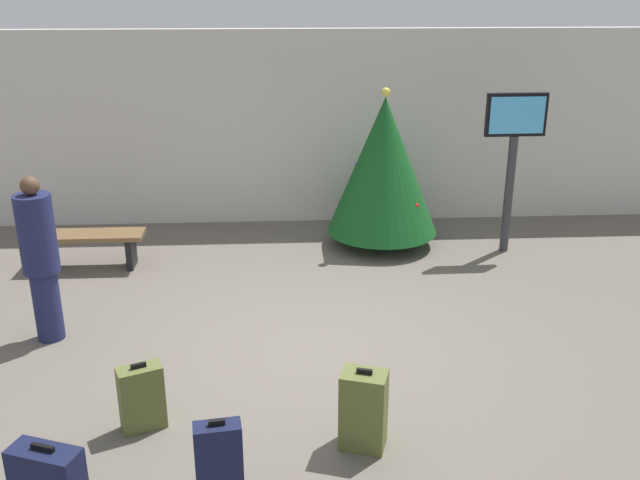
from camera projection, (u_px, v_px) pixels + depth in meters
name	position (u px, v px, depth m)	size (l,w,h in m)	color
ground_plane	(307.00, 347.00, 7.37)	(16.00, 16.00, 0.00)	#665E54
back_wall	(296.00, 128.00, 10.81)	(16.00, 0.20, 2.93)	beige
holiday_tree	(384.00, 166.00, 9.83)	(1.56, 1.56, 2.25)	#4C3319
flight_info_kiosk	(513.00, 144.00, 9.47)	(0.82, 0.12, 2.21)	#333338
waiting_bench	(88.00, 242.00, 9.30)	(1.46, 0.44, 0.48)	brown
traveller_0	(40.00, 256.00, 7.25)	(0.49, 0.49, 1.79)	#1E234C
suitcase_1	(364.00, 410.00, 5.71)	(0.43, 0.36, 0.72)	#59602D
suitcase_2	(142.00, 398.00, 5.97)	(0.41, 0.32, 0.62)	#59602D
suitcase_3	(219.00, 469.00, 4.97)	(0.35, 0.21, 0.78)	#141938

